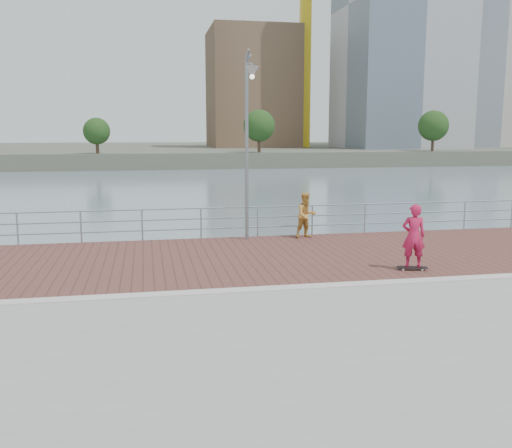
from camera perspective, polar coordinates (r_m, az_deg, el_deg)
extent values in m
plane|color=slate|center=(14.51, 1.55, -14.25)|extent=(400.00, 400.00, 0.00)
cube|color=gray|center=(9.75, 8.35, -20.23)|extent=(40.00, 24.00, 2.00)
cube|color=brown|center=(17.26, -1.01, -3.39)|extent=(40.00, 6.80, 0.02)
cube|color=#B7B5AD|center=(13.83, 1.58, -6.51)|extent=(40.00, 0.40, 0.06)
cube|color=#4C5142|center=(135.60, -9.79, 7.17)|extent=(320.00, 95.00, 2.50)
cylinder|color=#8C9EA8|center=(20.70, -22.75, -0.48)|extent=(0.06, 0.06, 1.10)
cylinder|color=#8C9EA8|center=(20.37, -17.09, -0.31)|extent=(0.06, 0.06, 1.10)
cylinder|color=#8C9EA8|center=(20.25, -11.31, -0.13)|extent=(0.06, 0.06, 1.10)
cylinder|color=#8C9EA8|center=(20.33, -5.52, 0.04)|extent=(0.06, 0.06, 1.10)
cylinder|color=#8C9EA8|center=(20.63, 0.16, 0.22)|extent=(0.06, 0.06, 1.10)
cylinder|color=#8C9EA8|center=(21.11, 5.64, 0.38)|extent=(0.06, 0.06, 1.10)
cylinder|color=#8C9EA8|center=(21.78, 10.82, 0.53)|extent=(0.06, 0.06, 1.10)
cylinder|color=#8C9EA8|center=(22.62, 15.66, 0.67)|extent=(0.06, 0.06, 1.10)
cylinder|color=#8C9EA8|center=(23.61, 20.12, 0.79)|extent=(0.06, 0.06, 1.10)
cylinder|color=#8C9EA8|center=(24.72, 24.20, 0.90)|extent=(0.06, 0.06, 1.10)
cylinder|color=#8C9EA8|center=(20.38, -2.67, 1.66)|extent=(39.00, 0.05, 0.05)
cylinder|color=#8C9EA8|center=(20.43, -2.66, 0.62)|extent=(39.00, 0.05, 0.05)
cylinder|color=#8C9EA8|center=(20.49, -2.66, -0.39)|extent=(39.00, 0.05, 0.05)
cylinder|color=slate|center=(19.80, -0.93, 7.16)|extent=(0.12, 0.12, 6.13)
cylinder|color=slate|center=(19.43, -0.68, 16.18)|extent=(0.07, 1.02, 0.07)
cone|color=#B2B2AD|center=(18.91, -0.40, 15.75)|extent=(0.45, 0.45, 0.36)
cube|color=black|center=(16.26, 15.35, -4.20)|extent=(0.83, 0.39, 0.03)
cylinder|color=beige|center=(16.15, 14.50, -4.42)|extent=(0.07, 0.05, 0.06)
cylinder|color=beige|center=(16.26, 16.29, -4.41)|extent=(0.07, 0.05, 0.06)
cylinder|color=beige|center=(16.29, 14.40, -4.30)|extent=(0.07, 0.05, 0.06)
cylinder|color=beige|center=(16.40, 16.17, -4.29)|extent=(0.07, 0.05, 0.06)
imported|color=#B61841|center=(16.09, 15.49, -1.15)|extent=(0.72, 0.55, 1.74)
imported|color=#C18B39|center=(20.38, 5.05, 0.87)|extent=(0.90, 0.76, 1.62)
cube|color=gold|center=(123.45, 4.97, 19.32)|extent=(2.00, 2.00, 50.00)
cube|color=brown|center=(125.43, -0.41, 13.36)|extent=(18.00, 18.00, 24.65)
cube|color=#9E9EA3|center=(124.56, 14.33, 20.34)|extent=(22.00, 22.00, 55.74)
cylinder|color=#473323|center=(90.29, -15.60, 7.80)|extent=(0.50, 0.50, 3.13)
sphere|color=#193814|center=(90.27, -15.65, 8.94)|extent=(4.03, 4.03, 4.03)
cylinder|color=#473323|center=(91.76, 0.31, 8.40)|extent=(0.50, 0.50, 3.94)
sphere|color=#193814|center=(91.76, 0.31, 9.81)|extent=(5.06, 5.06, 5.06)
cylinder|color=#473323|center=(101.95, 17.26, 8.09)|extent=(0.50, 0.50, 3.98)
sphere|color=#193814|center=(101.95, 17.32, 9.36)|extent=(5.12, 5.12, 5.12)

